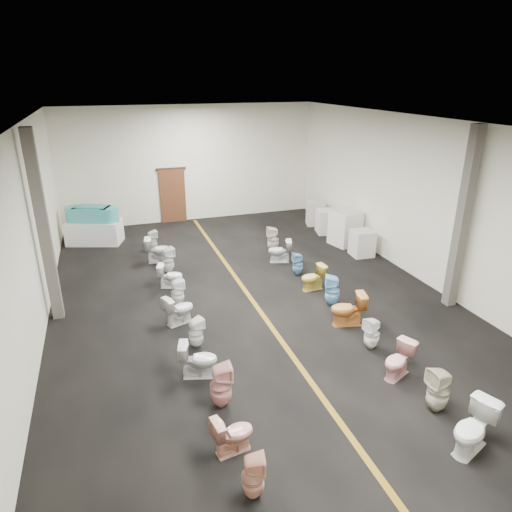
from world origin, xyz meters
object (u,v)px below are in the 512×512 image
object	(u,v)px
toilet_right_7	(313,278)
toilet_right_1	(474,429)
appliance_crate_b	(345,228)
toilet_right_5	(348,309)
toilet_left_2	(233,434)
toilet_left_5	(196,333)
toilet_left_8	(170,276)
toilet_left_3	(221,386)
toilet_left_7	(177,292)
display_table	(95,232)
bathtub	(92,214)
toilet_left_4	(198,360)
toilet_right_6	(332,290)
appliance_crate_c	(327,221)
toilet_right_2	(438,390)
appliance_crate_a	(362,243)
toilet_right_3	(399,361)
toilet_right_9	(280,251)
toilet_left_11	(152,241)
toilet_right_10	(273,239)
toilet_right_4	(372,333)
toilet_right_8	(298,264)
toilet_left_6	(179,309)
toilet_left_1	(253,477)
toilet_left_9	(168,261)
toilet_left_10	(158,250)
appliance_crate_d	(315,213)

from	to	relation	value
toilet_right_7	toilet_right_1	bearing A→B (deg)	-7.52
appliance_crate_b	toilet_right_5	bearing A→B (deg)	-118.28
toilet_left_2	toilet_left_5	bearing A→B (deg)	-10.58
toilet_left_8	toilet_left_3	bearing A→B (deg)	-161.11
toilet_left_7	toilet_right_7	distance (m)	3.68
display_table	bathtub	distance (m)	0.67
bathtub	toilet_left_5	distance (m)	7.97
toilet_left_4	toilet_right_6	size ratio (longest dim) A/B	0.91
appliance_crate_c	toilet_left_3	size ratio (longest dim) A/B	1.02
toilet_left_3	display_table	bearing A→B (deg)	14.95
toilet_left_3	toilet_right_2	bearing A→B (deg)	-107.37
appliance_crate_a	toilet_right_3	xyz separation A→B (m)	(-2.73, -5.91, -0.07)
appliance_crate_c	toilet_right_1	size ratio (longest dim) A/B	1.05
bathtub	toilet_right_9	world-z (taller)	bathtub
bathtub	toilet_left_11	xyz separation A→B (m)	(1.82, -1.39, -0.72)
bathtub	toilet_right_10	size ratio (longest dim) A/B	2.06
toilet_right_4	toilet_left_5	bearing A→B (deg)	-127.05
toilet_right_8	bathtub	bearing A→B (deg)	-123.71
toilet_left_5	toilet_right_5	world-z (taller)	toilet_right_5
toilet_left_6	toilet_left_11	distance (m)	5.15
toilet_left_1	toilet_right_4	bearing A→B (deg)	-40.67
toilet_left_11	toilet_right_5	world-z (taller)	toilet_right_5
toilet_left_8	toilet_right_9	xyz separation A→B (m)	(3.55, 0.76, 0.03)
toilet_left_9	toilet_right_5	xyz separation A→B (m)	(3.54, -4.39, 0.00)
toilet_left_8	toilet_left_10	bearing A→B (deg)	19.98
appliance_crate_a	toilet_left_3	distance (m)	8.38
toilet_left_3	toilet_right_6	xyz separation A→B (m)	(3.66, 2.82, -0.01)
toilet_left_10	toilet_right_3	world-z (taller)	toilet_left_10
toilet_left_8	toilet_left_10	size ratio (longest dim) A/B	0.84
toilet_right_7	toilet_right_2	bearing A→B (deg)	-6.58
toilet_left_7	toilet_left_3	bearing A→B (deg)	168.98
toilet_right_6	toilet_right_8	size ratio (longest dim) A/B	1.20
toilet_left_5	toilet_left_9	bearing A→B (deg)	-22.66
toilet_left_1	toilet_right_1	distance (m)	3.51
appliance_crate_d	toilet_right_7	xyz separation A→B (m)	(-2.61, -5.34, -0.11)
toilet_left_10	toilet_right_2	world-z (taller)	toilet_right_2
toilet_right_2	toilet_right_10	bearing A→B (deg)	177.51
toilet_left_9	toilet_right_8	xyz separation A→B (m)	(3.60, -1.34, -0.06)
toilet_right_1	toilet_left_1	bearing A→B (deg)	-116.02
toilet_right_9	toilet_left_11	bearing A→B (deg)	-103.48
display_table	toilet_left_9	world-z (taller)	toilet_left_9
appliance_crate_b	toilet_right_1	world-z (taller)	appliance_crate_b
appliance_crate_c	toilet_left_1	world-z (taller)	appliance_crate_c
bathtub	toilet_left_9	world-z (taller)	bathtub
toilet_left_3	toilet_right_3	bearing A→B (deg)	-91.42
toilet_right_8	toilet_right_1	bearing A→B (deg)	5.70
appliance_crate_d	toilet_left_10	bearing A→B (deg)	-162.80
toilet_left_6	toilet_left_9	world-z (taller)	toilet_left_9
display_table	toilet_right_9	distance (m)	6.64
toilet_right_4	appliance_crate_d	bearing A→B (deg)	144.73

